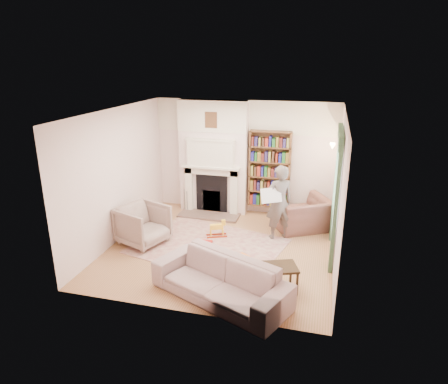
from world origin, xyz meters
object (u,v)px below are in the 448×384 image
(coffee_table, at_px, (275,278))
(rocking_horse, at_px, (217,229))
(bookcase, at_px, (270,169))
(paraffin_heater, at_px, (189,200))
(sofa, at_px, (220,280))
(man_reading, at_px, (279,203))
(armchair_left, at_px, (143,225))
(armchair_reading, at_px, (301,214))

(coffee_table, xyz_separation_m, rocking_horse, (-1.54, 1.78, -0.03))
(bookcase, height_order, paraffin_heater, bookcase)
(sofa, relative_size, rocking_horse, 5.18)
(bookcase, relative_size, sofa, 0.80)
(sofa, xyz_separation_m, coffee_table, (0.84, 0.47, -0.11))
(sofa, height_order, man_reading, man_reading)
(sofa, distance_m, coffee_table, 0.97)
(bookcase, xyz_separation_m, paraffin_heater, (-2.03, -0.22, -0.90))
(armchair_left, bearing_deg, coffee_table, -89.80)
(coffee_table, bearing_deg, sofa, -171.53)
(bookcase, xyz_separation_m, coffee_table, (0.65, -3.39, -0.95))
(armchair_reading, bearing_deg, coffee_table, 55.07)
(bookcase, relative_size, coffee_table, 2.64)
(coffee_table, bearing_deg, man_reading, 75.51)
(bookcase, bearing_deg, man_reading, -72.31)
(armchair_reading, height_order, rocking_horse, armchair_reading)
(armchair_left, xyz_separation_m, paraffin_heater, (0.27, 2.07, -0.14))
(bookcase, distance_m, coffee_table, 3.58)
(armchair_reading, bearing_deg, paraffin_heater, -40.01)
(man_reading, relative_size, rocking_horse, 3.67)
(bookcase, bearing_deg, armchair_left, -135.07)
(armchair_left, bearing_deg, rocking_horse, -43.67)
(armchair_left, bearing_deg, man_reading, -49.69)
(armchair_reading, height_order, armchair_left, armchair_left)
(man_reading, bearing_deg, sofa, 46.04)
(sofa, bearing_deg, paraffin_heater, 140.49)
(armchair_reading, height_order, paraffin_heater, armchair_reading)
(sofa, bearing_deg, armchair_reading, 95.09)
(armchair_reading, height_order, man_reading, man_reading)
(armchair_left, distance_m, man_reading, 2.92)
(armchair_left, bearing_deg, bookcase, -24.51)
(armchair_left, distance_m, coffee_table, 3.16)
(armchair_left, height_order, rocking_horse, armchair_left)
(armchair_reading, height_order, coffee_table, armchair_reading)
(armchair_left, distance_m, sofa, 2.63)
(armchair_left, bearing_deg, armchair_reading, -43.00)
(man_reading, bearing_deg, armchair_left, -10.82)
(coffee_table, relative_size, rocking_horse, 1.56)
(man_reading, relative_size, paraffin_heater, 2.99)
(bookcase, relative_size, armchair_reading, 1.60)
(armchair_left, xyz_separation_m, sofa, (2.12, -1.57, -0.08))
(man_reading, xyz_separation_m, rocking_horse, (-1.31, -0.29, -0.63))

